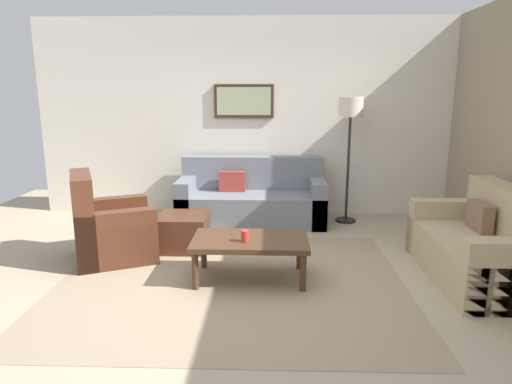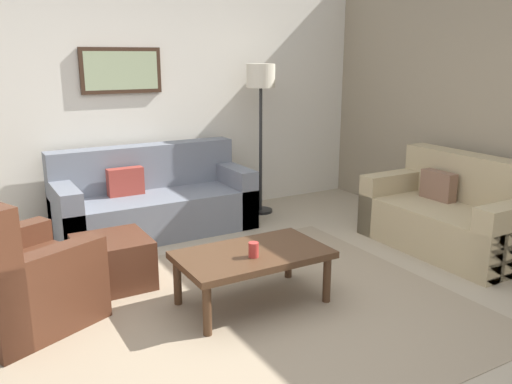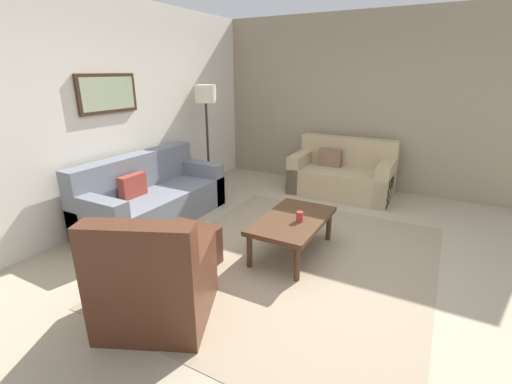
# 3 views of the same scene
# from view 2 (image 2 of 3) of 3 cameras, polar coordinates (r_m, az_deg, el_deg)

# --- Properties ---
(ground_plane) EXTENTS (8.00, 8.00, 0.00)m
(ground_plane) POSITION_cam_2_polar(r_m,az_deg,el_deg) (3.87, -2.03, -13.11)
(ground_plane) COLOR tan
(rear_partition) EXTENTS (6.00, 0.12, 2.80)m
(rear_partition) POSITION_cam_2_polar(r_m,az_deg,el_deg) (5.87, -14.36, 10.27)
(rear_partition) COLOR silver
(rear_partition) RESTS_ON ground_plane
(area_rug) EXTENTS (3.27, 2.72, 0.01)m
(area_rug) POSITION_cam_2_polar(r_m,az_deg,el_deg) (3.87, -2.03, -13.05)
(area_rug) COLOR gray
(area_rug) RESTS_ON ground_plane
(couch_main) EXTENTS (1.99, 0.86, 0.88)m
(couch_main) POSITION_cam_2_polar(r_m,az_deg,el_deg) (5.63, -11.21, -1.12)
(couch_main) COLOR slate
(couch_main) RESTS_ON ground_plane
(couch_loveseat) EXTENTS (0.87, 1.56, 0.88)m
(couch_loveseat) POSITION_cam_2_polar(r_m,az_deg,el_deg) (5.38, 20.76, -2.54)
(couch_loveseat) COLOR tan
(couch_loveseat) RESTS_ON ground_plane
(armchair_leather) EXTENTS (1.06, 1.06, 0.95)m
(armchair_leather) POSITION_cam_2_polar(r_m,az_deg,el_deg) (3.93, -24.87, -9.15)
(armchair_leather) COLOR #4C2819
(armchair_leather) RESTS_ON ground_plane
(ottoman) EXTENTS (0.56, 0.56, 0.40)m
(ottoman) POSITION_cam_2_polar(r_m,az_deg,el_deg) (4.38, -15.27, -7.33)
(ottoman) COLOR #4C2819
(ottoman) RESTS_ON ground_plane
(coffee_table) EXTENTS (1.10, 0.64, 0.41)m
(coffee_table) POSITION_cam_2_polar(r_m,az_deg,el_deg) (3.88, -0.38, -7.20)
(coffee_table) COLOR #472D1C
(coffee_table) RESTS_ON ground_plane
(cup) EXTENTS (0.07, 0.07, 0.11)m
(cup) POSITION_cam_2_polar(r_m,az_deg,el_deg) (3.74, -0.26, -6.28)
(cup) COLOR #B2332D
(cup) RESTS_ON coffee_table
(lamp_standing) EXTENTS (0.32, 0.32, 1.71)m
(lamp_standing) POSITION_cam_2_polar(r_m,az_deg,el_deg) (5.98, 0.52, 10.87)
(lamp_standing) COLOR black
(lamp_standing) RESTS_ON ground_plane
(framed_artwork) EXTENTS (0.85, 0.04, 0.47)m
(framed_artwork) POSITION_cam_2_polar(r_m,az_deg,el_deg) (5.77, -14.42, 12.65)
(framed_artwork) COLOR #382316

